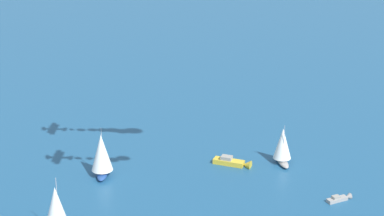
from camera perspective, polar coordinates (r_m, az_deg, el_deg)
The scene contains 5 objects.
sailboat_far_port at distance 173.48m, azimuth -7.34°, elevation -3.78°, with size 8.66×8.68×12.35m.
sailboat_far_stbd at distance 180.56m, azimuth 7.36°, elevation -3.03°, with size 8.09×6.86×10.75m.
sailboat_inshore at distance 148.36m, azimuth -10.94°, elevation -8.27°, with size 8.75×9.69×13.19m.
motorboat_offshore at distance 166.26m, azimuth 11.93°, elevation -7.18°, with size 3.65×6.42×1.81m.
motorboat_outer_ring_b at distance 179.85m, azimuth 3.41°, elevation -4.43°, with size 10.00×6.18×2.84m.
Camera 1 is at (-91.46, 96.90, 76.64)m, focal length 65.76 mm.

